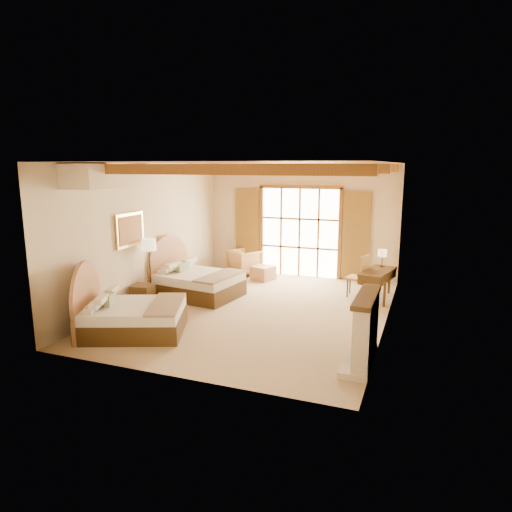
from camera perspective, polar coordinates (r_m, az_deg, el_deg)
The scene contains 19 objects.
floor at distance 10.18m, azimuth 0.10°, elevation -6.72°, with size 7.00×7.00×0.00m, color tan.
wall_back at distance 13.11m, azimuth 5.56°, elevation 4.45°, with size 5.50×5.50×0.00m, color beige.
wall_left at distance 11.08m, azimuth -13.34°, elevation 2.94°, with size 7.00×7.00×0.00m, color beige.
wall_right at distance 9.21m, azimuth 16.31°, elevation 1.15°, with size 7.00×7.00×0.00m, color beige.
ceiling at distance 9.69m, azimuth 0.11°, elevation 11.59°, with size 7.00×7.00×0.00m, color #AA6C3C.
ceiling_beams at distance 9.69m, azimuth 0.11°, elevation 10.88°, with size 5.39×4.60×0.18m, color #926220, non-canonical shape.
french_doors at distance 13.10m, azimuth 5.46°, elevation 2.90°, with size 3.95×0.08×2.60m.
fireplace at distance 7.58m, azimuth 13.39°, elevation -9.40°, with size 0.46×1.40×1.16m.
painting at distance 10.42m, azimuth -15.47°, elevation 3.16°, with size 0.06×0.95×0.75m.
canopy_valance at distance 9.16m, azimuth -18.98°, elevation 9.44°, with size 0.70×1.40×0.45m, color beige.
bed_near at distance 9.09m, azimuth -15.79°, elevation -6.94°, with size 2.34×1.99×1.22m.
bed_far at distance 11.26m, azimuth -7.89°, elevation -3.05°, with size 2.10×1.69×1.26m.
nightstand at distance 10.56m, azimuth -13.99°, elevation -4.90°, with size 0.44×0.44×0.53m, color #443014.
floor_lamp at distance 10.70m, azimuth -13.21°, elevation 0.91°, with size 0.32×0.32×1.50m.
armchair at distance 13.31m, azimuth -1.44°, elevation -0.76°, with size 0.79×0.82×0.74m, color #B8874C.
ottoman at distance 12.75m, azimuth 0.91°, elevation -2.12°, with size 0.53×0.53×0.39m, color #AD7A4C.
desk at distance 11.28m, azimuth 14.91°, elevation -3.35°, with size 0.81×1.38×0.70m.
desk_chair at distance 11.40m, azimuth 12.56°, elevation -3.35°, with size 0.57×0.56×1.03m.
desk_lamp at distance 11.61m, azimuth 15.53°, elevation 0.27°, with size 0.21×0.21×0.42m.
Camera 1 is at (3.44, -9.05, 3.15)m, focal length 32.00 mm.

